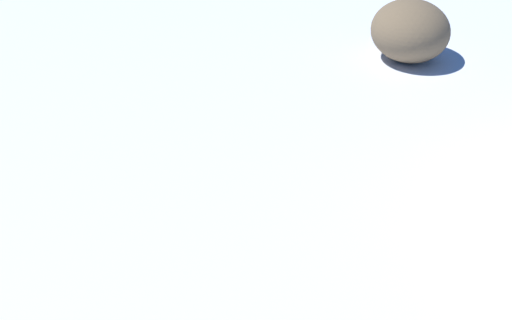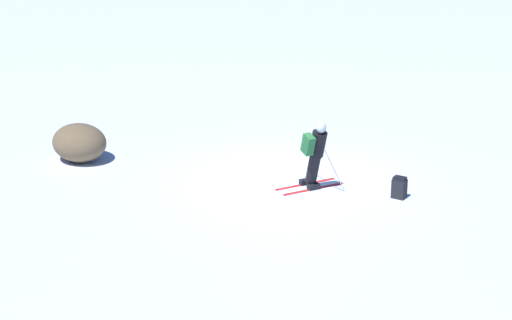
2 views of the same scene
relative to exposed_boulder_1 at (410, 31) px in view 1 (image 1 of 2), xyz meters
The scene contains 1 object.
exposed_boulder_1 is the anchor object (origin of this frame).
Camera 1 is at (-7.88, 4.42, 4.93)m, focal length 60.00 mm.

